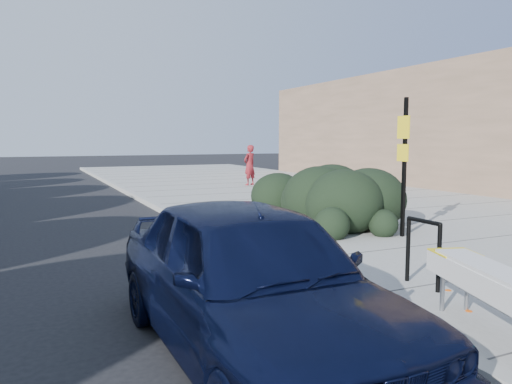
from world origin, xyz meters
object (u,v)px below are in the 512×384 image
bike_rack (423,246)px  pedestrian (250,165)px  sign_post (404,159)px  sedan_navy (251,278)px  bench (500,286)px

bike_rack → pedestrian: 15.21m
bike_rack → sign_post: bearing=53.1°
sedan_navy → pedestrian: pedestrian is taller
bench → sign_post: size_ratio=0.81×
sign_post → pedestrian: size_ratio=1.63×
bench → sedan_navy: bearing=173.6°
bike_rack → sign_post: size_ratio=0.33×
bench → sedan_navy: size_ratio=0.50×
sign_post → pedestrian: 11.97m
bench → sedan_navy: sedan_navy is taller
sedan_navy → pedestrian: bearing=65.4°
bench → sign_post: 5.45m
bench → pedestrian: size_ratio=1.32×
sedan_navy → bike_rack: bearing=12.8°
bike_rack → sedan_navy: bearing=-166.8°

